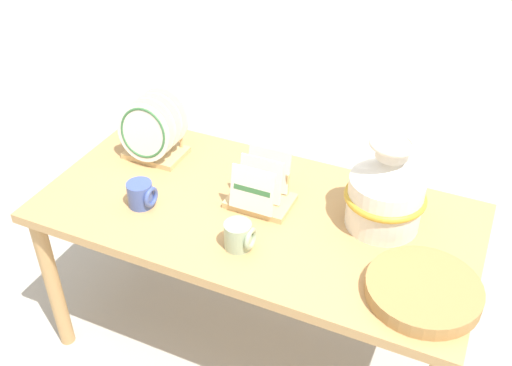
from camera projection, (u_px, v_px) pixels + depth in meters
ground_plane at (256, 339)px, 2.40m from camera, size 14.00×14.00×0.00m
display_table at (256, 227)px, 2.05m from camera, size 1.47×0.72×0.66m
ceramic_vase at (386, 189)px, 1.87m from camera, size 0.26×0.26×0.32m
dish_rack_round_plates at (153, 134)px, 2.22m from camera, size 0.22×0.19×0.24m
dish_rack_square_plates at (260, 192)px, 2.01m from camera, size 0.22×0.17×0.18m
wicker_charger_stack at (423, 290)px, 1.68m from camera, size 0.33×0.33×0.04m
mug_cobalt_glaze at (141, 195)px, 2.00m from camera, size 0.09×0.09×0.09m
mug_sage_glaze at (239, 236)px, 1.83m from camera, size 0.09×0.09×0.09m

